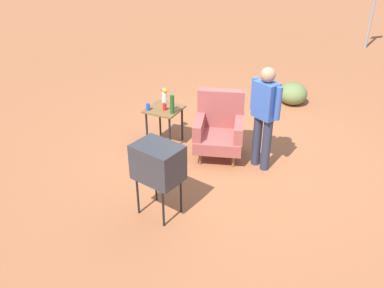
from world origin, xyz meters
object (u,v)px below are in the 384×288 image
Objects in this scene: armchair at (219,127)px; road_sign at (375,0)px; tv_on_stand at (158,163)px; soda_can_red at (165,107)px; person_standing at (264,113)px; side_table at (164,114)px; bottle_wine_green at (172,104)px; flower_vase at (164,94)px; bottle_short_clear at (172,104)px; soda_can_blue at (148,107)px.

armchair is 0.43× the size of road_sign.
soda_can_red is (-0.86, 1.68, -0.06)m from tv_on_stand.
person_standing reaches higher than tv_on_stand.
road_sign is at bearing 72.20° from side_table.
flower_vase is at bearing 134.84° from bottle_wine_green.
tv_on_stand reaches higher than soda_can_red.
armchair is 8.69× the size of soda_can_red.
side_table is 3.30× the size of bottle_short_clear.
soda_can_blue is 0.38× the size of bottle_wine_green.
soda_can_red is 0.46× the size of flower_vase.
bottle_wine_green is (0.07, -0.12, 0.06)m from bottle_short_clear.
road_sign is (1.53, 7.81, 0.88)m from armchair.
armchair is 1.81m from tv_on_stand.
side_table is 5.41× the size of soda_can_blue.
side_table is 0.64× the size of tv_on_stand.
tv_on_stand is 0.63× the size of person_standing.
armchair reaches higher than bottle_short_clear.
person_standing is at bearing -5.02° from armchair.
bottle_short_clear is at bearing 29.94° from soda_can_red.
soda_can_blue is at bearing -175.03° from person_standing.
bottle_wine_green is at bearing -167.87° from armchair.
bottle_short_clear is at bearing -106.79° from road_sign.
armchair is at bearing 86.85° from tv_on_stand.
tv_on_stand reaches higher than soda_can_blue.
tv_on_stand is 1.90m from bottle_short_clear.
person_standing is at bearing 63.96° from tv_on_stand.
tv_on_stand reaches higher than flower_vase.
flower_vase is (-1.12, 0.18, 0.31)m from armchair.
side_table is at bearing -62.41° from flower_vase.
armchair is at bearing 6.39° from soda_can_red.
bottle_wine_green is 1.21× the size of flower_vase.
tv_on_stand is 9.76m from road_sign.
armchair is 4.00× the size of flower_vase.
soda_can_red is (-2.48, -7.92, -0.66)m from road_sign.
bottle_short_clear is 0.36m from flower_vase.
flower_vase is at bearing 117.41° from tv_on_stand.
person_standing is 1.71m from soda_can_red.
flower_vase is at bearing 78.63° from soda_can_blue.
soda_can_blue is 0.28m from soda_can_red.
side_table is at bearing 179.56° from person_standing.
tv_on_stand is 5.15× the size of bottle_short_clear.
tv_on_stand is 3.22× the size of bottle_wine_green.
soda_can_blue is at bearing -168.97° from armchair.
road_sign is 20.00× the size of soda_can_blue.
person_standing is 13.44× the size of soda_can_blue.
person_standing is 1.59m from bottle_short_clear.
side_table is 0.36m from flower_vase.
soda_can_red is 0.34m from flower_vase.
person_standing is (0.84, 1.72, 0.16)m from tv_on_stand.
side_table is 5.41× the size of soda_can_red.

